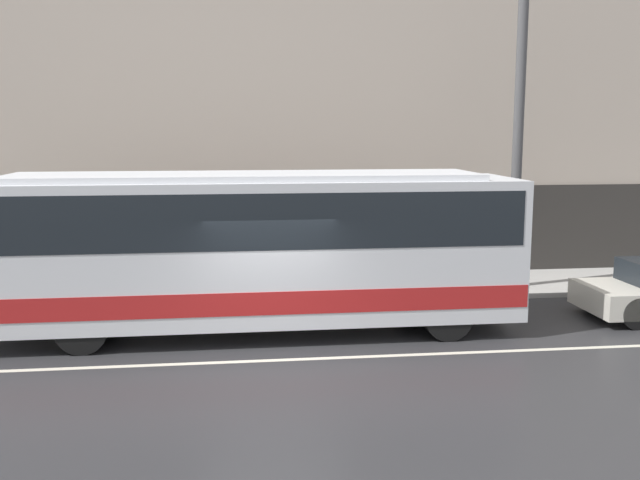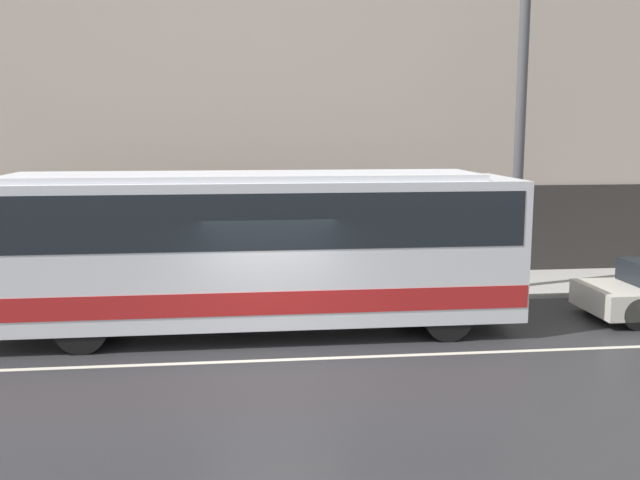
# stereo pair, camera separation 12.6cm
# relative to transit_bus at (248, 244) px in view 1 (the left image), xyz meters

# --- Properties ---
(ground_plane) EXTENTS (60.00, 60.00, 0.00)m
(ground_plane) POSITION_rel_transit_bus_xyz_m (0.40, -1.95, -1.86)
(ground_plane) COLOR #2D2D30
(sidewalk) EXTENTS (60.00, 2.95, 0.13)m
(sidewalk) POSITION_rel_transit_bus_xyz_m (0.40, 3.52, -1.79)
(sidewalk) COLOR #A09E99
(sidewalk) RESTS_ON ground_plane
(building_facade) EXTENTS (60.00, 0.35, 10.37)m
(building_facade) POSITION_rel_transit_bus_xyz_m (0.40, 5.13, 3.14)
(building_facade) COLOR #B7A899
(building_facade) RESTS_ON ground_plane
(lane_stripe) EXTENTS (54.00, 0.14, 0.01)m
(lane_stripe) POSITION_rel_transit_bus_xyz_m (0.40, -1.95, -1.85)
(lane_stripe) COLOR beige
(lane_stripe) RESTS_ON ground_plane
(transit_bus) EXTENTS (11.08, 2.56, 3.30)m
(transit_bus) POSITION_rel_transit_bus_xyz_m (0.00, 0.00, 0.00)
(transit_bus) COLOR silver
(transit_bus) RESTS_ON ground_plane
(utility_pole_near) EXTENTS (0.26, 0.26, 7.58)m
(utility_pole_near) POSITION_rel_transit_bus_xyz_m (6.89, 2.90, 2.06)
(utility_pole_near) COLOR #4C4C4F
(utility_pole_near) RESTS_ON sidewalk
(pedestrian_waiting) EXTENTS (0.36, 0.36, 1.77)m
(pedestrian_waiting) POSITION_rel_transit_bus_xyz_m (-3.89, 3.35, -0.89)
(pedestrian_waiting) COLOR #1E5933
(pedestrian_waiting) RESTS_ON sidewalk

